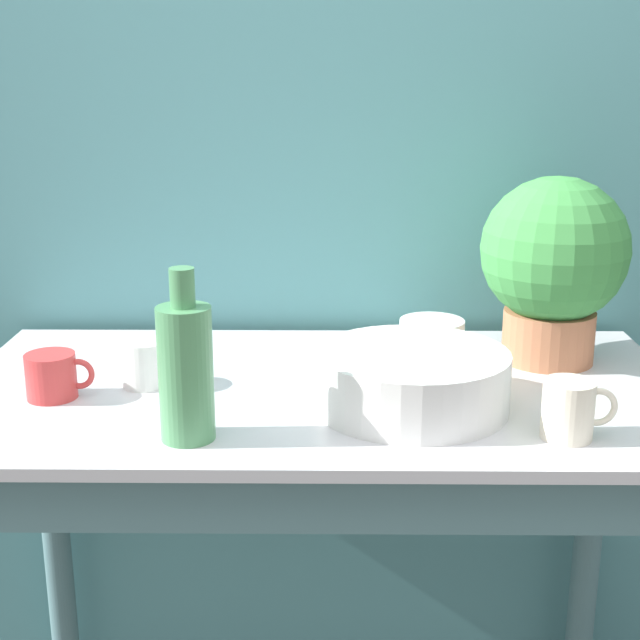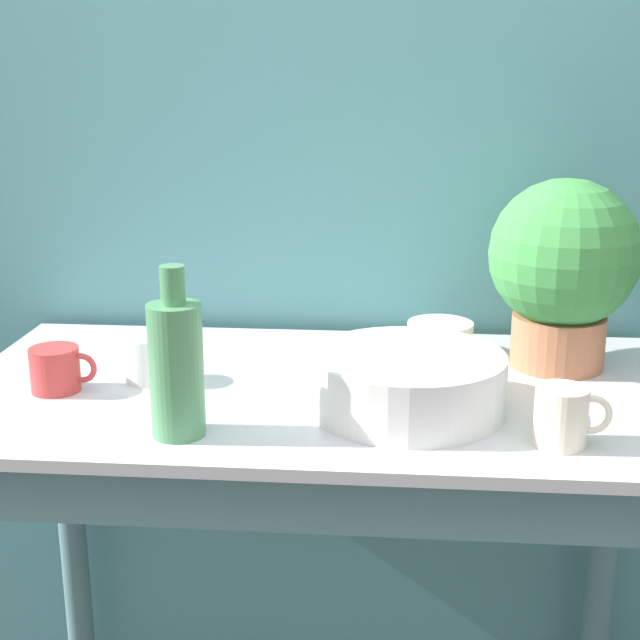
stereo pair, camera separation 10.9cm
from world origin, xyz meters
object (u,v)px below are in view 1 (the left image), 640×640
object	(u,v)px
mug_white	(146,363)
bowl_wash_large	(412,380)
potted_plant	(554,261)
mug_red	(52,376)
bottle_tall	(186,369)
bowl_small_enamel_white	(432,336)
mug_cream	(570,410)

from	to	relation	value
mug_white	bowl_wash_large	bearing A→B (deg)	-12.74
potted_plant	mug_red	size ratio (longest dim) A/B	3.02
mug_white	mug_red	bearing A→B (deg)	-157.18
bowl_wash_large	bottle_tall	size ratio (longest dim) A/B	1.20
mug_red	bowl_wash_large	bearing A→B (deg)	-4.01
bowl_wash_large	bowl_small_enamel_white	bearing A→B (deg)	77.81
bowl_wash_large	bowl_small_enamel_white	world-z (taller)	bowl_wash_large
bowl_wash_large	bottle_tall	distance (m)	0.37
bowl_wash_large	mug_red	bearing A→B (deg)	175.99
bottle_tall	mug_red	bearing A→B (deg)	146.47
potted_plant	bowl_small_enamel_white	distance (m)	0.27
bowl_wash_large	mug_white	size ratio (longest dim) A/B	2.82
mug_red	mug_cream	distance (m)	0.84
bowl_wash_large	mug_white	bearing A→B (deg)	167.26
mug_cream	bowl_wash_large	bearing A→B (deg)	152.34
bowl_small_enamel_white	mug_red	bearing A→B (deg)	-158.43
bowl_wash_large	bowl_small_enamel_white	distance (m)	0.31
mug_red	mug_cream	bearing A→B (deg)	-10.98
bottle_tall	mug_white	bearing A→B (deg)	115.41
bowl_wash_large	bottle_tall	world-z (taller)	bottle_tall
potted_plant	mug_cream	bearing A→B (deg)	-98.40
bottle_tall	mug_white	world-z (taller)	bottle_tall
potted_plant	bottle_tall	bearing A→B (deg)	-149.03
mug_red	bowl_small_enamel_white	world-z (taller)	mug_red
bottle_tall	mug_cream	distance (m)	0.58
bottle_tall	mug_red	world-z (taller)	bottle_tall
mug_white	mug_cream	bearing A→B (deg)	-17.99
potted_plant	bowl_small_enamel_white	size ratio (longest dim) A/B	2.75
potted_plant	bowl_wash_large	xyz separation A→B (m)	(-0.28, -0.25, -0.14)
bowl_wash_large	bowl_small_enamel_white	size ratio (longest dim) A/B	2.47
potted_plant	mug_cream	distance (m)	0.40
potted_plant	mug_cream	world-z (taller)	potted_plant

